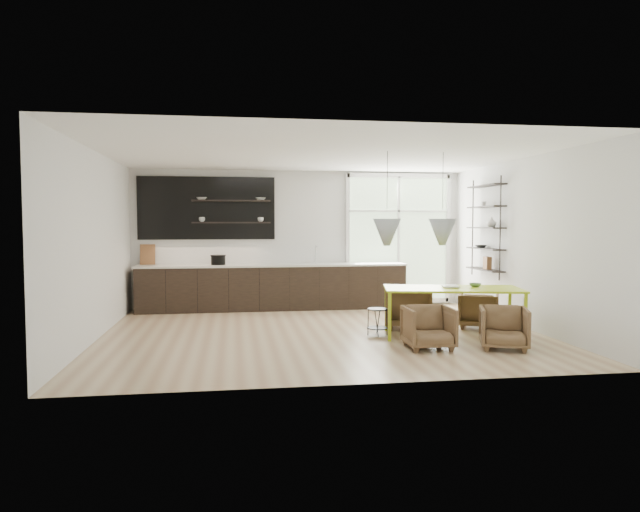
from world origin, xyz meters
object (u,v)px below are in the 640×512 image
at_px(dining_table, 452,291).
at_px(armchair_front_left, 428,327).
at_px(armchair_back_right, 479,310).
at_px(armchair_back_left, 408,307).
at_px(wire_stool, 378,318).
at_px(armchair_front_right, 504,328).

bearing_deg(dining_table, armchair_front_left, -118.26).
relative_size(armchair_back_right, armchair_front_left, 0.99).
height_order(dining_table, armchair_back_right, dining_table).
relative_size(armchair_back_left, armchair_back_right, 1.19).
bearing_deg(wire_stool, armchair_back_right, 11.66).
bearing_deg(armchair_front_left, dining_table, 50.94).
bearing_deg(armchair_back_left, armchair_front_right, 131.91).
relative_size(dining_table, armchair_back_right, 3.41).
distance_m(dining_table, armchair_front_left, 1.12).
bearing_deg(armchair_front_right, dining_table, 132.54).
xyz_separation_m(armchair_back_left, wire_stool, (-0.68, -0.56, -0.08)).
xyz_separation_m(dining_table, armchair_back_left, (-0.46, 0.81, -0.36)).
height_order(armchair_back_left, wire_stool, armchair_back_left).
relative_size(dining_table, wire_stool, 5.24).
xyz_separation_m(armchair_back_right, wire_stool, (-1.88, -0.39, -0.02)).
height_order(armchair_back_left, armchair_front_left, armchair_back_left).
bearing_deg(wire_stool, armchair_front_right, -38.35).
relative_size(armchair_back_right, wire_stool, 1.54).
bearing_deg(armchair_front_right, wire_stool, 162.14).
bearing_deg(armchair_front_right, armchair_front_left, -168.76).
distance_m(armchair_back_left, armchair_front_left, 1.62).
bearing_deg(wire_stool, armchair_back_left, 39.53).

